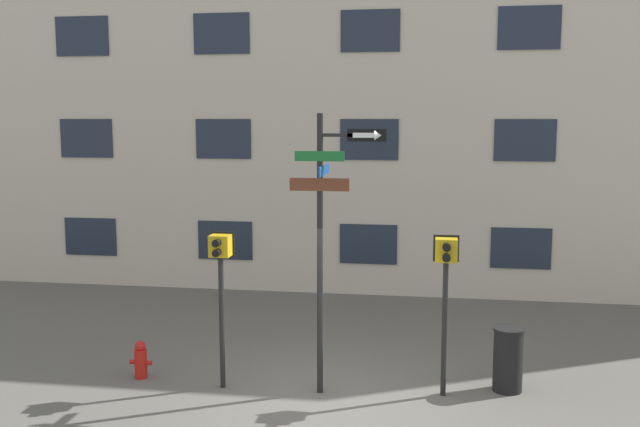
{
  "coord_description": "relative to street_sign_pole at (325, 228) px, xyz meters",
  "views": [
    {
      "loc": [
        1.41,
        -9.88,
        4.09
      ],
      "look_at": [
        -0.18,
        0.28,
        2.72
      ],
      "focal_mm": 40.0,
      "sensor_mm": 36.0,
      "label": 1
    }
  ],
  "objects": [
    {
      "name": "pedestrian_signal_right",
      "position": [
        1.75,
        0.17,
        -0.64
      ],
      "size": [
        0.38,
        0.4,
        2.4
      ],
      "color": "black",
      "rests_on": "ground_plane"
    },
    {
      "name": "building_facade",
      "position": [
        0.1,
        6.38,
        3.52
      ],
      "size": [
        24.0,
        0.63,
        12.06
      ],
      "color": "beige",
      "rests_on": "ground_plane"
    },
    {
      "name": "street_sign_pole",
      "position": [
        0.0,
        0.0,
        0.0
      ],
      "size": [
        1.39,
        0.93,
        4.17
      ],
      "color": "black",
      "rests_on": "ground_plane"
    },
    {
      "name": "trash_bin",
      "position": [
        2.71,
        0.51,
        -2.02
      ],
      "size": [
        0.47,
        0.47,
        0.98
      ],
      "color": "black",
      "rests_on": "ground_plane"
    },
    {
      "name": "fire_hydrant",
      "position": [
        -2.99,
        0.16,
        -2.22
      ],
      "size": [
        0.36,
        0.2,
        0.6
      ],
      "color": "red",
      "rests_on": "ground_plane"
    },
    {
      "name": "ground_plane",
      "position": [
        0.1,
        -0.27,
        -2.51
      ],
      "size": [
        60.0,
        60.0,
        0.0
      ],
      "primitive_type": "plane",
      "color": "#595651"
    },
    {
      "name": "pedestrian_signal_left",
      "position": [
        -1.58,
        -0.03,
        -0.65
      ],
      "size": [
        0.36,
        0.4,
        2.4
      ],
      "color": "black",
      "rests_on": "ground_plane"
    }
  ]
}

